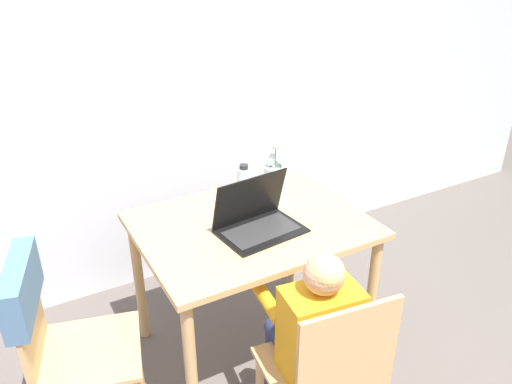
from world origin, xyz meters
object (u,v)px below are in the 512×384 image
chair_occupied (326,378)px  laptop (256,218)px  water_bottle (244,186)px  person_seated (312,327)px  chair_spare (51,324)px  flower_vase (276,182)px

chair_occupied → laptop: bearing=-87.6°
chair_occupied → water_bottle: 0.96m
person_seated → water_bottle: bearing=-90.2°
chair_occupied → chair_spare: 1.07m
flower_vase → water_bottle: (-0.14, 0.06, -0.02)m
chair_occupied → person_seated: bearing=-90.0°
chair_occupied → chair_spare: chair_spare is taller
chair_spare → water_bottle: water_bottle is taller
chair_spare → water_bottle: bearing=-61.5°
chair_occupied → flower_vase: (0.25, 0.80, 0.42)m
laptop → chair_occupied: bearing=-101.2°
chair_spare → person_seated: bearing=-105.0°
person_seated → laptop: bearing=-86.9°
chair_occupied → water_bottle: water_bottle is taller
person_seated → water_bottle: 0.79m
chair_occupied → person_seated: 0.19m
flower_vase → water_bottle: size_ratio=1.55×
chair_occupied → flower_vase: flower_vase is taller
chair_spare → laptop: (0.91, 0.01, 0.22)m
person_seated → laptop: 0.55m
chair_occupied → flower_vase: bearing=-100.2°
water_bottle → person_seated: bearing=-97.6°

